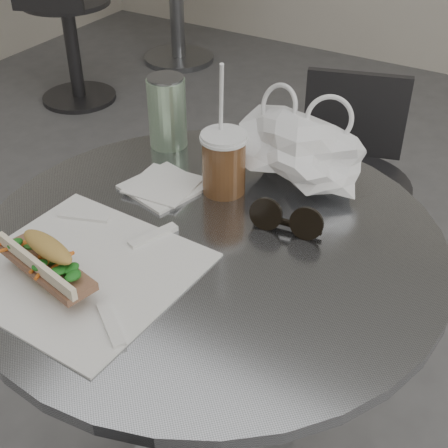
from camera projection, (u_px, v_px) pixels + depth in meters
The scene contains 10 objects.
cafe_table at pixel (212, 355), 1.16m from camera, with size 0.76×0.76×0.74m.
chair_far at pixel (341, 214), 1.82m from camera, with size 0.37×0.40×0.69m.
bg_chair at pixel (67, 34), 2.96m from camera, with size 0.44×0.46×0.79m.
sandwich_paper at pixel (82, 270), 0.94m from camera, with size 0.31×0.30×0.00m, color white.
banh_mi at pixel (48, 263), 0.89m from camera, with size 0.23×0.13×0.07m.
iced_coffee at pixel (224, 162), 1.09m from camera, with size 0.08×0.08×0.24m.
sunglasses at pixel (286, 221), 1.01m from camera, with size 0.13×0.04×0.06m.
plastic_bag at pixel (296, 149), 1.12m from camera, with size 0.24×0.18×0.12m, color white, non-canonical shape.
napkin_stack at pixel (164, 186), 1.12m from camera, with size 0.15×0.15×0.01m.
drink_can at pixel (167, 112), 1.22m from camera, with size 0.08×0.08×0.14m.
Camera 1 is at (0.43, -0.48, 1.34)m, focal length 50.00 mm.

